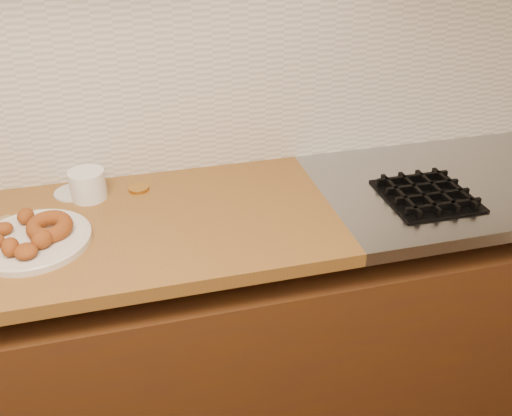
% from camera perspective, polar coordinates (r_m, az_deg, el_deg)
% --- Properties ---
extents(wall_back, '(4.00, 0.02, 2.70)m').
position_cam_1_polar(wall_back, '(1.68, -12.79, 17.71)').
color(wall_back, '#B2A48B').
rests_on(wall_back, ground).
extents(base_cabinet, '(3.60, 0.60, 0.77)m').
position_cam_1_polar(base_cabinet, '(1.88, -8.76, -14.43)').
color(base_cabinet, '#4E2A0E').
rests_on(base_cabinet, floor).
extents(stovetop, '(1.30, 0.62, 0.04)m').
position_cam_1_polar(stovetop, '(1.98, 25.00, 2.95)').
color(stovetop, '#9EA0A5').
rests_on(stovetop, base_cabinet).
extents(backsplash, '(3.60, 0.02, 0.60)m').
position_cam_1_polar(backsplash, '(1.71, -12.18, 12.74)').
color(backsplash, silver).
rests_on(backsplash, wall_back).
extents(donut_plate, '(0.30, 0.30, 0.02)m').
position_cam_1_polar(donut_plate, '(1.54, -22.35, -3.18)').
color(donut_plate, silver).
rests_on(donut_plate, butcher_block).
extents(ring_donut, '(0.14, 0.14, 0.05)m').
position_cam_1_polar(ring_donut, '(1.53, -20.93, -1.83)').
color(ring_donut, '#9E4514').
rests_on(ring_donut, donut_plate).
extents(fried_dough_chunks, '(0.18, 0.24, 0.05)m').
position_cam_1_polar(fried_dough_chunks, '(1.51, -23.62, -2.89)').
color(fried_dough_chunks, '#9E4514').
rests_on(fried_dough_chunks, donut_plate).
extents(plastic_tub, '(0.13, 0.13, 0.09)m').
position_cam_1_polar(plastic_tub, '(1.69, -17.29, 2.36)').
color(plastic_tub, white).
rests_on(plastic_tub, butcher_block).
extents(tub_lid, '(0.15, 0.15, 0.01)m').
position_cam_1_polar(tub_lid, '(1.75, -18.69, 1.57)').
color(tub_lid, silver).
rests_on(tub_lid, butcher_block).
extents(brass_jar_lid, '(0.08, 0.08, 0.01)m').
position_cam_1_polar(brass_jar_lid, '(1.72, -12.26, 2.03)').
color(brass_jar_lid, '#BE8732').
rests_on(brass_jar_lid, butcher_block).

